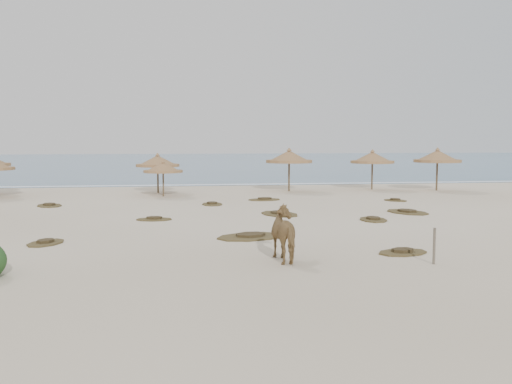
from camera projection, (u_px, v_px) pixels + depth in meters
ground at (220, 240)px, 21.54m from camera, size 160.00×160.00×0.00m
ocean at (186, 162)px, 95.48m from camera, size 200.00×100.00×0.01m
foam_line at (196, 185)px, 47.17m from camera, size 70.00×0.60×0.01m
palapa_2 at (158, 162)px, 40.17m from camera, size 3.71×3.71×2.85m
palapa_3 at (163, 168)px, 37.73m from camera, size 3.32×3.32×2.44m
palapa_4 at (289, 157)px, 41.44m from camera, size 4.04×4.04×3.20m
palapa_5 at (372, 158)px, 42.88m from camera, size 4.15×4.15×3.05m
palapa_6 at (437, 157)px, 41.99m from camera, size 4.19×4.19×3.21m
horse at (288, 234)px, 17.84m from camera, size 1.22×2.15×1.71m
fence_post_near at (434, 246)px, 17.38m from camera, size 0.11×0.11×1.12m
scrub_2 at (154, 219)px, 26.89m from camera, size 1.75×1.20×0.16m
scrub_3 at (279, 214)px, 28.79m from camera, size 2.33×2.90×0.16m
scrub_4 at (373, 219)px, 26.79m from camera, size 1.45×2.05×0.16m
scrub_5 at (407, 212)px, 29.52m from camera, size 2.44×2.97×0.16m
scrub_6 at (49, 205)px, 32.44m from camera, size 1.94×2.39×0.16m
scrub_7 at (264, 199)px, 35.60m from camera, size 2.21×1.59×0.16m
scrub_9 at (250, 236)px, 22.13m from camera, size 3.17×2.56×0.16m
scrub_10 at (395, 200)px, 35.12m from camera, size 1.70×1.81×0.16m
scrub_11 at (46, 242)px, 20.78m from camera, size 1.66×1.97×0.16m
scrub_12 at (403, 252)px, 19.06m from camera, size 2.04×1.60×0.16m
scrub_13 at (212, 204)px, 33.12m from camera, size 1.19×1.82×0.16m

